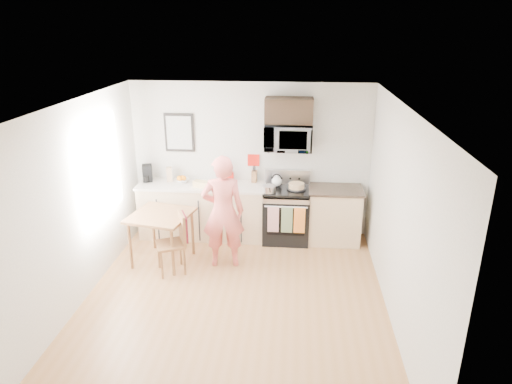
# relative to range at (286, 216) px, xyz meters

# --- Properties ---
(floor) EXTENTS (4.60, 4.60, 0.00)m
(floor) POSITION_rel_range_xyz_m (-0.63, -1.98, -0.44)
(floor) COLOR #A16D3E
(floor) RESTS_ON ground
(back_wall) EXTENTS (4.00, 0.04, 2.60)m
(back_wall) POSITION_rel_range_xyz_m (-0.63, 0.32, 0.86)
(back_wall) COLOR beige
(back_wall) RESTS_ON floor
(front_wall) EXTENTS (4.00, 0.04, 2.60)m
(front_wall) POSITION_rel_range_xyz_m (-0.63, -4.28, 0.86)
(front_wall) COLOR beige
(front_wall) RESTS_ON floor
(left_wall) EXTENTS (0.04, 4.60, 2.60)m
(left_wall) POSITION_rel_range_xyz_m (-2.63, -1.98, 0.86)
(left_wall) COLOR beige
(left_wall) RESTS_ON floor
(right_wall) EXTENTS (0.04, 4.60, 2.60)m
(right_wall) POSITION_rel_range_xyz_m (1.37, -1.98, 0.86)
(right_wall) COLOR beige
(right_wall) RESTS_ON floor
(ceiling) EXTENTS (4.00, 4.60, 0.04)m
(ceiling) POSITION_rel_range_xyz_m (-0.63, -1.98, 2.16)
(ceiling) COLOR silver
(ceiling) RESTS_ON back_wall
(window) EXTENTS (0.06, 1.40, 1.50)m
(window) POSITION_rel_range_xyz_m (-2.59, -1.18, 1.11)
(window) COLOR silver
(window) RESTS_ON left_wall
(cabinet_left) EXTENTS (2.10, 0.60, 0.90)m
(cabinet_left) POSITION_rel_range_xyz_m (-1.43, 0.02, 0.01)
(cabinet_left) COLOR #CFB184
(cabinet_left) RESTS_ON floor
(countertop_left) EXTENTS (2.14, 0.64, 0.04)m
(countertop_left) POSITION_rel_range_xyz_m (-1.43, 0.02, 0.48)
(countertop_left) COLOR beige
(countertop_left) RESTS_ON cabinet_left
(cabinet_right) EXTENTS (0.84, 0.60, 0.90)m
(cabinet_right) POSITION_rel_range_xyz_m (0.80, 0.02, 0.01)
(cabinet_right) COLOR #CFB184
(cabinet_right) RESTS_ON floor
(countertop_right) EXTENTS (0.88, 0.64, 0.04)m
(countertop_right) POSITION_rel_range_xyz_m (0.80, 0.02, 0.48)
(countertop_right) COLOR black
(countertop_right) RESTS_ON cabinet_right
(range) EXTENTS (0.76, 0.70, 1.16)m
(range) POSITION_rel_range_xyz_m (0.00, 0.00, 0.00)
(range) COLOR black
(range) RESTS_ON floor
(microwave) EXTENTS (0.76, 0.51, 0.42)m
(microwave) POSITION_rel_range_xyz_m (-0.00, 0.10, 1.32)
(microwave) COLOR #B0AFB4
(microwave) RESTS_ON back_wall
(upper_cabinet) EXTENTS (0.76, 0.35, 0.40)m
(upper_cabinet) POSITION_rel_range_xyz_m (-0.00, 0.15, 1.74)
(upper_cabinet) COLOR black
(upper_cabinet) RESTS_ON back_wall
(wall_art) EXTENTS (0.50, 0.04, 0.65)m
(wall_art) POSITION_rel_range_xyz_m (-1.83, 0.30, 1.31)
(wall_art) COLOR black
(wall_art) RESTS_ON back_wall
(wall_trivet) EXTENTS (0.20, 0.02, 0.20)m
(wall_trivet) POSITION_rel_range_xyz_m (-0.58, 0.31, 0.86)
(wall_trivet) COLOR red
(wall_trivet) RESTS_ON back_wall
(person) EXTENTS (0.68, 0.50, 1.73)m
(person) POSITION_rel_range_xyz_m (-0.91, -0.94, 0.43)
(person) COLOR #E4483E
(person) RESTS_ON floor
(dining_table) EXTENTS (0.87, 0.87, 0.79)m
(dining_table) POSITION_rel_range_xyz_m (-1.87, -0.93, 0.26)
(dining_table) COLOR brown
(dining_table) RESTS_ON floor
(chair) EXTENTS (0.54, 0.52, 0.92)m
(chair) POSITION_rel_range_xyz_m (-1.53, -1.18, 0.16)
(chair) COLOR brown
(chair) RESTS_ON floor
(knife_block) EXTENTS (0.09, 0.12, 0.19)m
(knife_block) POSITION_rel_range_xyz_m (-0.56, 0.24, 0.60)
(knife_block) COLOR brown
(knife_block) RESTS_ON countertop_left
(utensil_crock) EXTENTS (0.13, 0.13, 0.38)m
(utensil_crock) POSITION_rel_range_xyz_m (-0.98, 0.24, 0.65)
(utensil_crock) COLOR red
(utensil_crock) RESTS_ON countertop_left
(fruit_bowl) EXTENTS (0.27, 0.27, 0.11)m
(fruit_bowl) POSITION_rel_range_xyz_m (-1.78, 0.12, 0.55)
(fruit_bowl) COLOR white
(fruit_bowl) RESTS_ON countertop_left
(milk_carton) EXTENTS (0.12, 0.12, 0.25)m
(milk_carton) POSITION_rel_range_xyz_m (-2.00, 0.14, 0.63)
(milk_carton) COLOR tan
(milk_carton) RESTS_ON countertop_left
(coffee_maker) EXTENTS (0.21, 0.26, 0.28)m
(coffee_maker) POSITION_rel_range_xyz_m (-2.38, 0.11, 0.64)
(coffee_maker) COLOR black
(coffee_maker) RESTS_ON countertop_left
(bread_bag) EXTENTS (0.31, 0.22, 0.10)m
(bread_bag) POSITION_rel_range_xyz_m (-1.39, -0.11, 0.55)
(bread_bag) COLOR tan
(bread_bag) RESTS_ON countertop_left
(cake) EXTENTS (0.31, 0.31, 0.10)m
(cake) POSITION_rel_range_xyz_m (0.16, -0.02, 0.54)
(cake) COLOR black
(cake) RESTS_ON range
(kettle) EXTENTS (0.17, 0.17, 0.22)m
(kettle) POSITION_rel_range_xyz_m (-0.17, 0.09, 0.58)
(kettle) COLOR white
(kettle) RESTS_ON range
(pot) EXTENTS (0.22, 0.37, 0.11)m
(pot) POSITION_rel_range_xyz_m (-0.28, -0.20, 0.54)
(pot) COLOR #B0AFB4
(pot) RESTS_ON range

